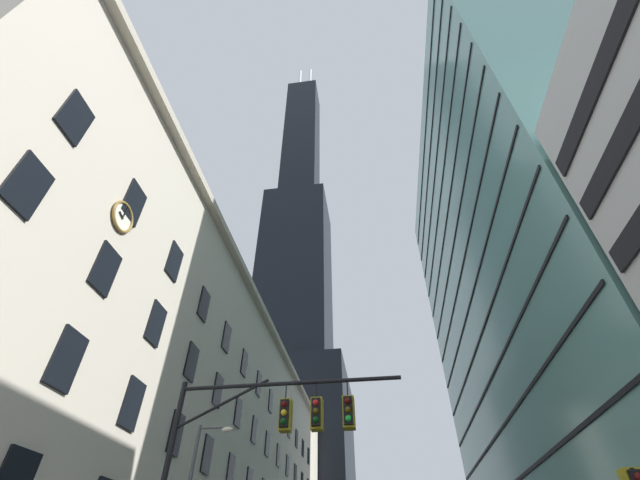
# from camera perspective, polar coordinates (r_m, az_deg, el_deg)

# --- Properties ---
(station_building) EXTENTS (15.25, 73.97, 24.42)m
(station_building) POSITION_cam_1_polar(r_m,az_deg,el_deg) (46.21, -18.01, -25.78)
(station_building) COLOR beige
(station_building) RESTS_ON ground
(dark_skyscraper) EXTENTS (26.97, 26.97, 189.14)m
(dark_skyscraper) POSITION_cam_1_polar(r_m,az_deg,el_deg) (108.71, -3.77, -10.49)
(dark_skyscraper) COLOR black
(dark_skyscraper) RESTS_ON ground
(glass_office_midrise) EXTENTS (19.04, 46.75, 55.79)m
(glass_office_midrise) POSITION_cam_1_polar(r_m,az_deg,el_deg) (51.21, 29.66, -3.99)
(glass_office_midrise) COLOR slate
(glass_office_midrise) RESTS_ON ground
(traffic_signal_mast) EXTENTS (8.10, 0.63, 7.32)m
(traffic_signal_mast) POSITION_cam_1_polar(r_m,az_deg,el_deg) (14.97, -6.82, -25.80)
(traffic_signal_mast) COLOR black
(traffic_signal_mast) RESTS_ON sidewalk_left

